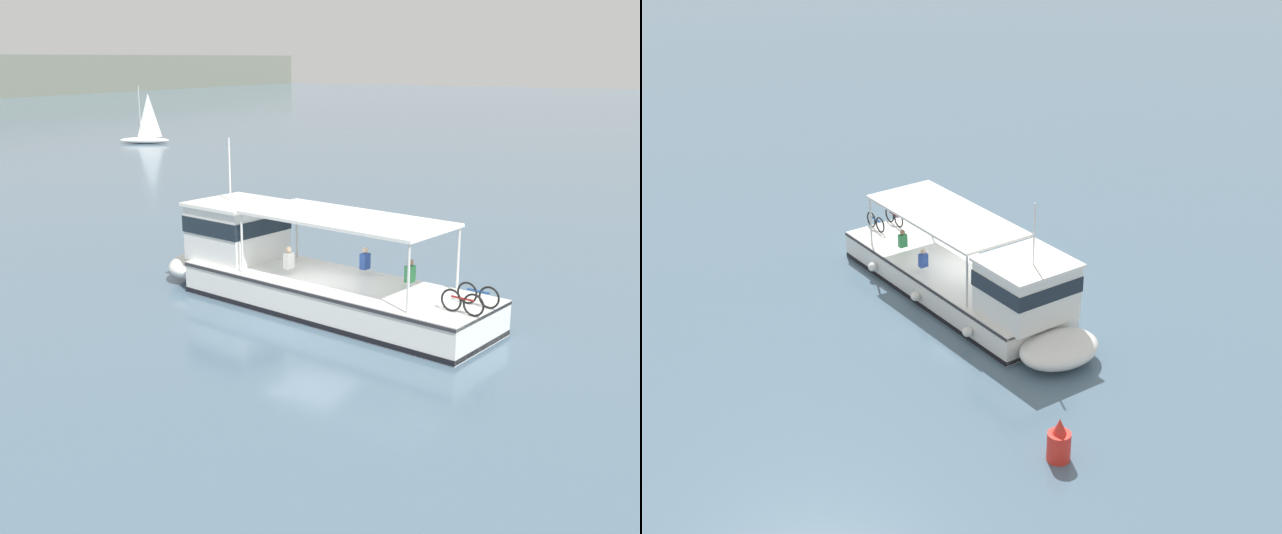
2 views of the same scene
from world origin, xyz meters
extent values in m
plane|color=slate|center=(0.00, 0.00, 0.00)|extent=(400.00, 400.00, 0.00)
cube|color=white|center=(0.71, -0.44, 0.55)|extent=(5.10, 11.20, 1.10)
ellipsoid|color=white|center=(1.83, 5.66, 0.55)|extent=(3.29, 2.69, 1.01)
cube|color=black|center=(0.71, -0.44, 0.10)|extent=(5.13, 11.21, 0.16)
cube|color=#2D2D33|center=(0.71, -0.44, 1.02)|extent=(5.15, 11.21, 0.10)
cube|color=white|center=(1.50, 3.89, 2.05)|extent=(3.14, 3.05, 1.90)
cube|color=#19232D|center=(1.50, 3.89, 2.38)|extent=(3.21, 3.10, 0.56)
cube|color=white|center=(1.50, 3.89, 3.06)|extent=(3.33, 3.23, 0.12)
cube|color=white|center=(0.63, -0.88, 3.15)|extent=(4.10, 7.12, 0.10)
cylinder|color=silver|center=(-0.12, 2.56, 2.10)|extent=(0.08, 0.08, 2.00)
cylinder|color=silver|center=(2.55, 2.07, 2.10)|extent=(0.08, 0.08, 2.00)
cylinder|color=silver|center=(-1.30, -3.83, 2.10)|extent=(0.08, 0.08, 2.00)
cylinder|color=silver|center=(1.38, -4.32, 2.10)|extent=(0.08, 0.08, 2.00)
cylinder|color=silver|center=(1.56, 4.19, 4.22)|extent=(0.06, 0.06, 2.20)
sphere|color=white|center=(3.07, 2.59, 0.50)|extent=(0.36, 0.36, 0.36)
sphere|color=white|center=(2.48, -0.66, 0.50)|extent=(0.36, 0.36, 0.36)
sphere|color=white|center=(1.92, -3.71, 0.50)|extent=(0.36, 0.36, 0.36)
torus|color=black|center=(-0.55, -4.83, 1.43)|extent=(0.18, 0.66, 0.66)
torus|color=black|center=(-0.68, -5.52, 1.43)|extent=(0.18, 0.66, 0.66)
cylinder|color=maroon|center=(-0.62, -5.17, 1.55)|extent=(0.19, 0.70, 0.06)
torus|color=black|center=(0.33, -4.99, 1.43)|extent=(0.18, 0.66, 0.66)
torus|color=black|center=(0.21, -5.68, 1.43)|extent=(0.18, 0.66, 0.66)
cylinder|color=#1E478C|center=(0.27, -5.34, 1.55)|extent=(0.19, 0.70, 0.06)
cube|color=#338C4C|center=(0.97, -2.94, 1.56)|extent=(0.35, 0.27, 0.52)
sphere|color=#9E7051|center=(0.97, -2.94, 1.93)|extent=(0.20, 0.20, 0.20)
cube|color=#2D4CA5|center=(1.65, -1.07, 1.56)|extent=(0.35, 0.27, 0.52)
sphere|color=beige|center=(1.65, -1.07, 1.93)|extent=(0.20, 0.20, 0.20)
cube|color=white|center=(0.49, 1.15, 1.56)|extent=(0.35, 0.27, 0.52)
sphere|color=beige|center=(0.49, 1.15, 1.93)|extent=(0.20, 0.20, 0.20)
cylinder|color=red|center=(5.99, 9.01, 0.45)|extent=(0.70, 0.70, 0.90)
cone|color=red|center=(5.99, 9.01, 1.15)|extent=(0.42, 0.42, 0.50)
camera|label=1|loc=(-20.22, -11.68, 7.98)|focal=43.20mm
camera|label=2|loc=(24.34, 22.89, 17.19)|focal=54.61mm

